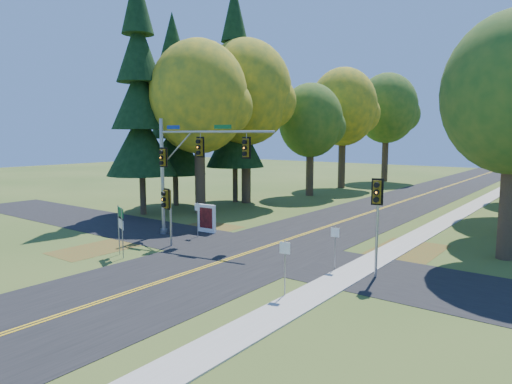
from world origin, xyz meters
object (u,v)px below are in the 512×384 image
Objects in this scene: traffic_mast at (187,161)px; info_kiosk at (207,219)px; route_sign_cluster at (121,221)px; east_signal_pole at (377,203)px.

traffic_mast reaches higher than info_kiosk.
traffic_mast is 6.24m from route_sign_cluster.
route_sign_cluster is at bearing -171.61° from east_signal_pole.
info_kiosk is (-0.02, 1.71, -3.90)m from traffic_mast.
route_sign_cluster is (0.50, -5.50, -2.92)m from traffic_mast.
east_signal_pole is 1.68× the size of route_sign_cluster.
info_kiosk is at bearing 156.53° from east_signal_pole.
info_kiosk is at bearing 80.80° from traffic_mast.
traffic_mast is 4.34× the size of info_kiosk.
traffic_mast is 1.79× the size of east_signal_pole.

